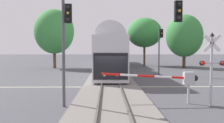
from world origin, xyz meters
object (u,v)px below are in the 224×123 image
object	(u,v)px
elm_centre_background	(144,33)
oak_behind_train	(54,32)
oak_far_right	(184,36)
traffic_signal_far_side	(160,43)
commuter_train	(109,51)
traffic_signal_median	(66,35)
crossing_signal_mast	(212,61)
crossing_gate_near	(179,79)

from	to	relation	value
elm_centre_background	oak_behind_train	bearing A→B (deg)	-158.42
oak_far_right	traffic_signal_far_side	bearing A→B (deg)	-119.50
traffic_signal_far_side	elm_centre_background	distance (m)	16.43
oak_behind_train	elm_centre_background	world-z (taller)	oak_behind_train
commuter_train	traffic_signal_median	bearing A→B (deg)	-95.62
oak_far_right	commuter_train	bearing A→B (deg)	-171.63
crossing_signal_mast	commuter_train	bearing A→B (deg)	102.24
commuter_train	traffic_signal_far_side	bearing A→B (deg)	-57.07
crossing_signal_mast	crossing_gate_near	bearing A→B (deg)	160.57
traffic_signal_far_side	oak_behind_train	world-z (taller)	oak_behind_train
traffic_signal_median	oak_behind_train	bearing A→B (deg)	103.22
crossing_signal_mast	elm_centre_background	xyz separation A→B (m)	(1.05, 31.98, 3.52)
traffic_signal_far_side	crossing_gate_near	bearing A→B (deg)	-97.94
elm_centre_background	commuter_train	bearing A→B (deg)	-131.69
crossing_gate_near	traffic_signal_far_side	world-z (taller)	traffic_signal_far_side
crossing_gate_near	elm_centre_background	size ratio (longest dim) A/B	0.63
traffic_signal_median	elm_centre_background	world-z (taller)	elm_centre_background
crossing_signal_mast	oak_behind_train	bearing A→B (deg)	118.18
traffic_signal_far_side	elm_centre_background	world-z (taller)	elm_centre_background
traffic_signal_far_side	elm_centre_background	xyz separation A→B (m)	(0.54, 16.28, 2.16)
traffic_signal_far_side	traffic_signal_median	xyz separation A→B (m)	(-8.32, -15.77, 0.05)
traffic_signal_far_side	oak_behind_train	bearing A→B (deg)	144.42
traffic_signal_far_side	oak_behind_train	xyz separation A→B (m)	(-14.46, 10.34, 1.94)
oak_far_right	oak_behind_train	distance (m)	20.60
commuter_train	traffic_signal_median	distance (m)	24.98
traffic_signal_far_side	elm_centre_background	size ratio (longest dim) A/B	0.66
traffic_signal_median	crossing_gate_near	bearing A→B (deg)	5.85
crossing_gate_near	oak_behind_train	world-z (taller)	oak_behind_train
traffic_signal_median	oak_behind_train	distance (m)	26.89
crossing_gate_near	traffic_signal_median	world-z (taller)	traffic_signal_median
crossing_gate_near	oak_far_right	xyz separation A→B (m)	(8.24, 25.97, 3.71)
crossing_signal_mast	oak_far_right	size ratio (longest dim) A/B	0.47
commuter_train	oak_far_right	bearing A→B (deg)	8.37
crossing_gate_near	traffic_signal_far_side	xyz separation A→B (m)	(2.11, 15.13, 2.38)
crossing_signal_mast	elm_centre_background	bearing A→B (deg)	88.13
crossing_gate_near	traffic_signal_median	size ratio (longest dim) A/B	0.94
commuter_train	traffic_signal_median	xyz separation A→B (m)	(-2.45, -24.84, 1.05)
traffic_signal_median	commuter_train	bearing A→B (deg)	84.38
traffic_signal_median	oak_behind_train	world-z (taller)	oak_behind_train
commuter_train	crossing_gate_near	bearing A→B (deg)	-81.16
crossing_gate_near	elm_centre_background	xyz separation A→B (m)	(2.65, 31.41, 4.54)
oak_behind_train	commuter_train	bearing A→B (deg)	-8.43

